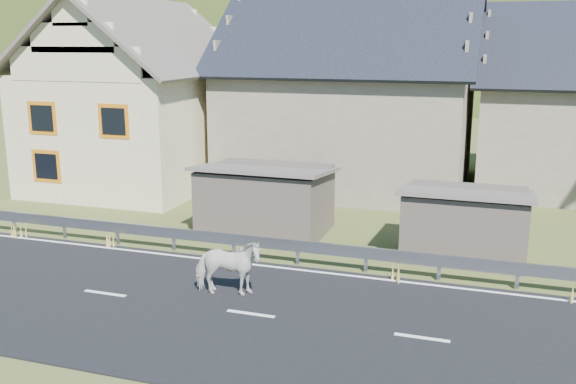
% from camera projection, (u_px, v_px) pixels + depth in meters
% --- Properties ---
extents(ground, '(160.00, 160.00, 0.00)m').
position_uv_depth(ground, '(251.00, 315.00, 15.17)').
color(ground, '#434D21').
rests_on(ground, ground).
extents(road, '(60.00, 7.00, 0.04)m').
position_uv_depth(road, '(251.00, 315.00, 15.17)').
color(road, black).
rests_on(road, ground).
extents(lane_markings, '(60.00, 6.60, 0.01)m').
position_uv_depth(lane_markings, '(251.00, 314.00, 15.16)').
color(lane_markings, silver).
rests_on(lane_markings, road).
extents(guardrail, '(28.10, 0.09, 0.75)m').
position_uv_depth(guardrail, '(298.00, 246.00, 18.44)').
color(guardrail, '#93969B').
rests_on(guardrail, ground).
extents(shed_left, '(4.30, 3.30, 2.40)m').
position_uv_depth(shed_left, '(266.00, 200.00, 21.53)').
color(shed_left, brown).
rests_on(shed_left, ground).
extents(shed_right, '(3.80, 2.90, 2.20)m').
position_uv_depth(shed_right, '(465.00, 224.00, 19.11)').
color(shed_right, brown).
rests_on(shed_right, ground).
extents(house_cream, '(7.80, 9.80, 8.30)m').
position_uv_depth(house_cream, '(138.00, 86.00, 28.30)').
color(house_cream, beige).
rests_on(house_cream, ground).
extents(house_stone_a, '(10.80, 9.80, 8.90)m').
position_uv_depth(house_stone_a, '(353.00, 80.00, 28.26)').
color(house_stone_a, gray).
rests_on(house_stone_a, ground).
extents(mountain, '(440.00, 280.00, 260.00)m').
position_uv_depth(mountain, '(497.00, 134.00, 184.55)').
color(mountain, '#2C3F16').
rests_on(mountain, ground).
extents(conifer_patch, '(76.00, 50.00, 28.00)m').
position_uv_depth(conifer_patch, '(198.00, 42.00, 132.19)').
color(conifer_patch, black).
rests_on(conifer_patch, ground).
extents(horse, '(1.14, 1.88, 1.48)m').
position_uv_depth(horse, '(228.00, 267.00, 16.12)').
color(horse, beige).
rests_on(horse, road).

